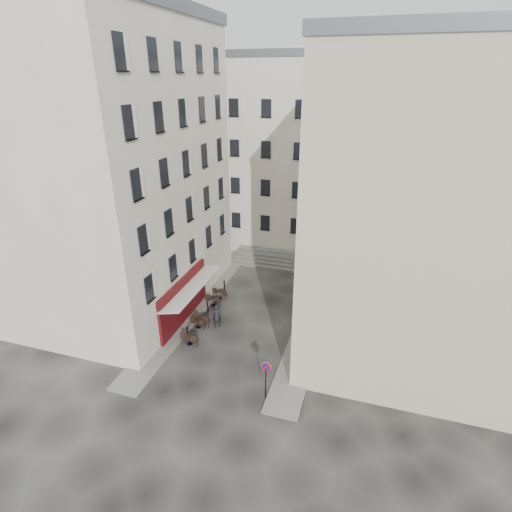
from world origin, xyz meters
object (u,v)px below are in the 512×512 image
at_px(pedestrian, 217,316).
at_px(bistro_table_b, 198,323).
at_px(bistro_table_a, 190,339).
at_px(no_parking_sign, 266,373).

bearing_deg(pedestrian, bistro_table_b, -3.54).
bearing_deg(bistro_table_b, bistro_table_a, -81.45).
height_order(bistro_table_b, pedestrian, pedestrian).
bearing_deg(pedestrian, bistro_table_a, 42.63).
bearing_deg(bistro_table_b, no_parking_sign, -38.43).
relative_size(bistro_table_a, bistro_table_b, 1.09).
height_order(bistro_table_a, pedestrian, pedestrian).
xyz_separation_m(no_parking_sign, pedestrian, (-5.26, 5.70, -0.85)).
bearing_deg(pedestrian, no_parking_sign, 107.09).
relative_size(bistro_table_b, pedestrian, 0.64).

